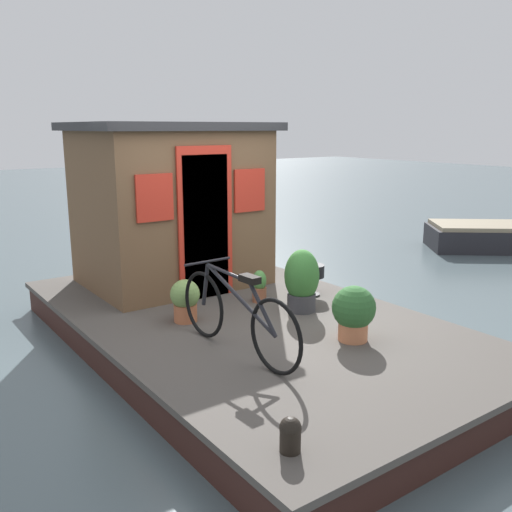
% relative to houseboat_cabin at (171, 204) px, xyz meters
% --- Properties ---
extents(ground_plane, '(60.00, 60.00, 0.00)m').
position_rel_houseboat_cabin_xyz_m(ground_plane, '(-1.68, 0.00, -1.41)').
color(ground_plane, '#4C5B60').
extents(houseboat_deck, '(5.58, 3.24, 0.37)m').
position_rel_houseboat_cabin_xyz_m(houseboat_deck, '(-1.68, 0.00, -1.22)').
color(houseboat_deck, '#4C4742').
rests_on(houseboat_deck, ground_plane).
extents(houseboat_cabin, '(1.90, 2.32, 2.06)m').
position_rel_houseboat_cabin_xyz_m(houseboat_cabin, '(0.00, 0.00, 0.00)').
color(houseboat_cabin, brown).
rests_on(houseboat_cabin, houseboat_deck).
extents(bicycle, '(1.74, 0.50, 0.78)m').
position_rel_houseboat_cabin_xyz_m(bicycle, '(-2.51, 0.67, -0.67)').
color(bicycle, black).
rests_on(bicycle, houseboat_deck).
extents(potted_plant_sage, '(0.42, 0.42, 0.54)m').
position_rel_houseboat_cabin_xyz_m(potted_plant_sage, '(-2.89, -0.42, -0.75)').
color(potted_plant_sage, '#C6754C').
rests_on(potted_plant_sage, houseboat_deck).
extents(potted_plant_rosemary, '(0.31, 0.31, 0.45)m').
position_rel_houseboat_cabin_xyz_m(potted_plant_rosemary, '(-1.47, 0.63, -0.80)').
color(potted_plant_rosemary, '#B2603D').
rests_on(potted_plant_rosemary, houseboat_deck).
extents(potted_plant_succulent, '(0.39, 0.39, 0.70)m').
position_rel_houseboat_cabin_xyz_m(potted_plant_succulent, '(-1.92, -0.60, -0.69)').
color(potted_plant_succulent, '#38383D').
rests_on(potted_plant_succulent, houseboat_deck).
extents(potted_plant_geranium, '(0.17, 0.17, 0.38)m').
position_rel_houseboat_cabin_xyz_m(potted_plant_geranium, '(-1.37, -0.41, -0.86)').
color(potted_plant_geranium, '#935138').
rests_on(potted_plant_geranium, houseboat_deck).
extents(charcoal_grill, '(0.30, 0.30, 0.38)m').
position_rel_houseboat_cabin_xyz_m(charcoal_grill, '(-1.54, -1.08, -0.76)').
color(charcoal_grill, black).
rests_on(charcoal_grill, houseboat_deck).
extents(mooring_bollard, '(0.14, 0.14, 0.23)m').
position_rel_houseboat_cabin_xyz_m(mooring_bollard, '(-4.02, 1.27, -0.92)').
color(mooring_bollard, black).
rests_on(mooring_bollard, houseboat_deck).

